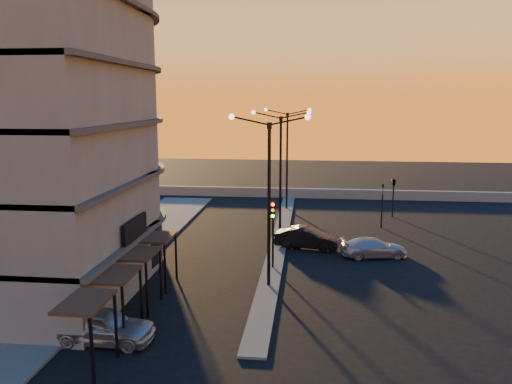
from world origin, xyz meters
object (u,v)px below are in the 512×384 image
object	(u,v)px
streetlamp_mid	(281,164)
car_wagon	(374,247)
traffic_light_main	(273,224)
car_sedan	(307,238)
car_hatchback	(103,326)

from	to	relation	value
streetlamp_mid	car_wagon	distance (m)	9.00
car_wagon	streetlamp_mid	bearing A→B (deg)	48.92
traffic_light_main	car_sedan	distance (m)	5.59
streetlamp_mid	traffic_light_main	size ratio (longest dim) A/B	2.24
car_hatchback	car_wagon	distance (m)	18.61
streetlamp_mid	traffic_light_main	xyz separation A→B (m)	(0.00, -7.13, -2.70)
traffic_light_main	streetlamp_mid	bearing A→B (deg)	90.00
traffic_light_main	car_wagon	bearing A→B (deg)	26.93
streetlamp_mid	car_hatchback	bearing A→B (deg)	-110.68
car_hatchback	traffic_light_main	bearing A→B (deg)	-30.71
traffic_light_main	car_hatchback	world-z (taller)	traffic_light_main
car_sedan	car_wagon	distance (m)	4.65
traffic_light_main	car_wagon	world-z (taller)	traffic_light_main
traffic_light_main	car_hatchback	bearing A→B (deg)	-122.80
streetlamp_mid	traffic_light_main	bearing A→B (deg)	-90.00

